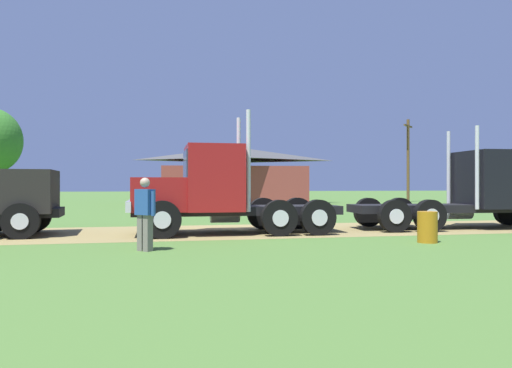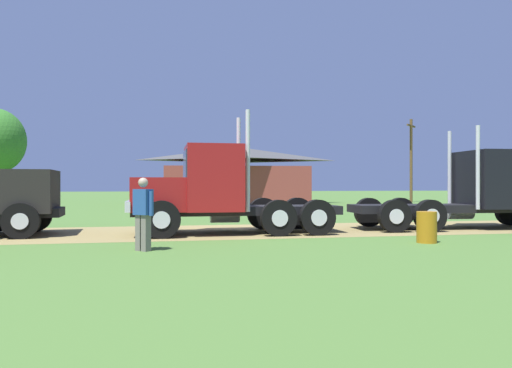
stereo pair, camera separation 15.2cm
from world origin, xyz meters
The scene contains 8 objects.
ground_plane centered at (0.00, 0.00, 0.00)m, with size 200.00×200.00×0.00m, color #4A712F.
dirt_track centered at (0.00, 0.00, 0.00)m, with size 120.00×5.19×0.01m, color olive.
truck_foreground_white centered at (-0.88, -0.69, 1.35)m, with size 6.87×2.73×3.91m.
truck_near_left centered at (9.31, -0.60, 1.32)m, with size 8.04×3.07×3.64m.
visitor_standing_near centered at (-2.90, -4.50, 0.96)m, with size 0.50×0.50×1.76m.
steel_barrel centered at (4.66, -4.33, 0.43)m, with size 0.54×0.54×0.85m, color #B27214.
shed_building centered at (3.98, 24.43, 2.32)m, with size 12.87×8.42×4.79m.
utility_pole_near centered at (19.92, 24.13, 4.01)m, with size 1.67×1.64×7.52m.
Camera 1 is at (-2.69, -16.50, 1.59)m, focal length 34.35 mm.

